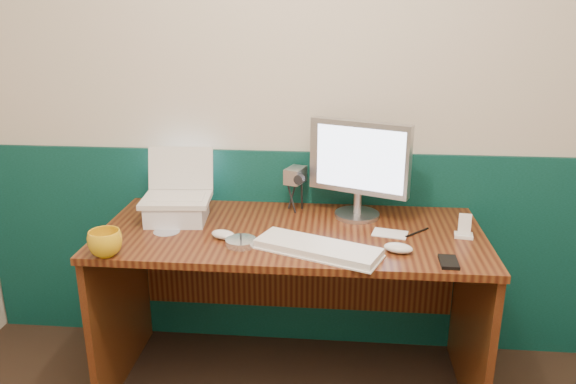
# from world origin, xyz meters

# --- Properties ---
(back_wall) EXTENTS (3.50, 0.04, 2.50)m
(back_wall) POSITION_xyz_m (0.00, 1.75, 1.25)
(back_wall) COLOR beige
(back_wall) RESTS_ON ground
(wainscot) EXTENTS (3.48, 0.02, 1.00)m
(wainscot) POSITION_xyz_m (0.00, 1.74, 0.50)
(wainscot) COLOR #073028
(wainscot) RESTS_ON ground
(desk) EXTENTS (1.60, 0.70, 0.75)m
(desk) POSITION_xyz_m (-0.16, 1.38, 0.38)
(desk) COLOR #38140A
(desk) RESTS_ON ground
(laptop_riser) EXTENTS (0.27, 0.23, 0.09)m
(laptop_riser) POSITION_xyz_m (-0.67, 1.45, 0.79)
(laptop_riser) COLOR silver
(laptop_riser) RESTS_ON desk
(laptop) EXTENTS (0.31, 0.25, 0.24)m
(laptop) POSITION_xyz_m (-0.67, 1.45, 0.96)
(laptop) COLOR silver
(laptop) RESTS_ON laptop_riser
(monitor) EXTENTS (0.46, 0.29, 0.45)m
(monitor) POSITION_xyz_m (0.12, 1.57, 0.97)
(monitor) COLOR #B0B0B5
(monitor) RESTS_ON desk
(keyboard) EXTENTS (0.50, 0.33, 0.03)m
(keyboard) POSITION_xyz_m (-0.04, 1.17, 0.76)
(keyboard) COLOR white
(keyboard) RESTS_ON desk
(mouse_right) EXTENTS (0.12, 0.09, 0.04)m
(mouse_right) POSITION_xyz_m (0.27, 1.20, 0.77)
(mouse_right) COLOR silver
(mouse_right) RESTS_ON desk
(mouse_left) EXTENTS (0.12, 0.10, 0.03)m
(mouse_left) POSITION_xyz_m (-0.43, 1.27, 0.77)
(mouse_left) COLOR white
(mouse_left) RESTS_ON desk
(mug) EXTENTS (0.16, 0.16, 0.10)m
(mug) POSITION_xyz_m (-0.84, 1.07, 0.80)
(mug) COLOR gold
(mug) RESTS_ON desk
(camcorder) EXTENTS (0.14, 0.17, 0.22)m
(camcorder) POSITION_xyz_m (-0.16, 1.63, 0.86)
(camcorder) COLOR silver
(camcorder) RESTS_ON desk
(cd_spindle) EXTENTS (0.12, 0.12, 0.03)m
(cd_spindle) POSITION_xyz_m (-0.34, 1.21, 0.76)
(cd_spindle) COLOR silver
(cd_spindle) RESTS_ON desk
(cd_loose_a) EXTENTS (0.11, 0.11, 0.00)m
(cd_loose_a) POSITION_xyz_m (-0.68, 1.32, 0.75)
(cd_loose_a) COLOR silver
(cd_loose_a) RESTS_ON desk
(pen) EXTENTS (0.11, 0.11, 0.01)m
(pen) POSITION_xyz_m (0.36, 1.40, 0.75)
(pen) COLOR black
(pen) RESTS_ON desk
(papers) EXTENTS (0.16, 0.12, 0.00)m
(papers) POSITION_xyz_m (0.25, 1.38, 0.75)
(papers) COLOR silver
(papers) RESTS_ON desk
(dock) EXTENTS (0.08, 0.07, 0.01)m
(dock) POSITION_xyz_m (0.55, 1.37, 0.76)
(dock) COLOR white
(dock) RESTS_ON desk
(music_player) EXTENTS (0.05, 0.03, 0.09)m
(music_player) POSITION_xyz_m (0.55, 1.37, 0.81)
(music_player) COLOR white
(music_player) RESTS_ON dock
(pda) EXTENTS (0.07, 0.11, 0.01)m
(pda) POSITION_xyz_m (0.44, 1.11, 0.76)
(pda) COLOR black
(pda) RESTS_ON desk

